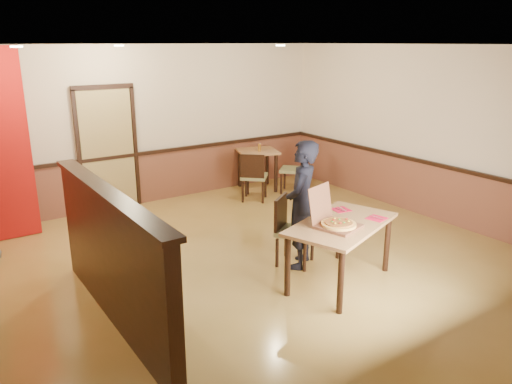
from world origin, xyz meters
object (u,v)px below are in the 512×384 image
at_px(side_chair_left, 254,175).
at_px(side_table, 257,159).
at_px(side_chair_right, 296,168).
at_px(diner, 301,205).
at_px(main_table, 341,231).
at_px(pizza_box, 335,222).
at_px(condiment, 259,147).
at_px(diner_chair, 291,228).

bearing_deg(side_chair_left, side_table, -86.57).
bearing_deg(side_chair_right, side_table, -93.08).
bearing_deg(diner, main_table, 58.01).
relative_size(side_chair_left, pizza_box, 1.49).
bearing_deg(diner, condiment, -154.51).
height_order(side_chair_right, pizza_box, pizza_box).
distance_m(diner, condiment, 3.50).
distance_m(main_table, condiment, 4.08).
bearing_deg(diner_chair, side_chair_right, 15.56).
height_order(side_chair_right, diner, diner).
height_order(diner_chair, side_chair_left, diner_chair).
bearing_deg(pizza_box, diner, 66.96).
height_order(side_chair_left, diner, diner).
xyz_separation_m(diner_chair, side_table, (1.61, 3.11, 0.12)).
bearing_deg(condiment, side_chair_right, -44.89).
bearing_deg(diner_chair, main_table, -114.25).
bearing_deg(pizza_box, side_table, 51.60).
xyz_separation_m(main_table, pizza_box, (-0.17, -0.06, 0.17)).
height_order(side_chair_left, pizza_box, pizza_box).
distance_m(diner_chair, condiment, 3.43).
xyz_separation_m(side_chair_right, condiment, (-0.51, 0.51, 0.37)).
xyz_separation_m(diner_chair, diner, (0.07, -0.13, 0.34)).
relative_size(diner, condiment, 11.40).
bearing_deg(main_table, side_chair_right, 39.52).
relative_size(side_chair_left, side_chair_right, 1.00).
bearing_deg(side_chair_right, side_chair_left, -42.67).
xyz_separation_m(diner_chair, condiment, (1.59, 3.02, 0.37)).
xyz_separation_m(diner_chair, side_chair_left, (1.11, 2.51, -0.00)).
bearing_deg(diner, diner_chair, -102.16).
relative_size(diner, pizza_box, 2.73).
distance_m(main_table, diner, 0.68).
height_order(side_table, condiment, condiment).
bearing_deg(diner, side_chair_left, -150.27).
bearing_deg(diner_chair, diner, -97.97).
xyz_separation_m(diner, condiment, (1.53, 3.15, 0.03)).
relative_size(main_table, side_table, 1.77).
distance_m(main_table, side_chair_right, 3.84).
relative_size(diner_chair, diner, 0.55).
relative_size(diner_chair, pizza_box, 1.49).
distance_m(main_table, pizza_box, 0.24).
distance_m(side_chair_left, pizza_box, 3.56).
bearing_deg(diner_chair, side_table, 28.19).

